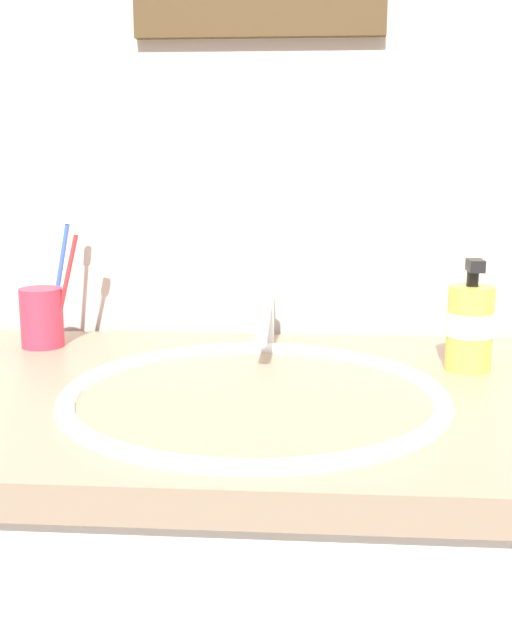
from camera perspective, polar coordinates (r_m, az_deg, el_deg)
The scene contains 7 objects.
tiled_wall_back at distance 1.27m, azimuth 0.33°, elevation 12.14°, with size 2.41×0.04×2.40m, color beige.
sink_basin at distance 0.96m, azimuth -0.13°, elevation -8.25°, with size 0.48×0.48×0.12m.
faucet at distance 1.14m, azimuth 0.69°, elevation 0.46°, with size 0.02×0.18×0.13m.
toothbrush_cup at distance 1.22m, azimuth -15.69°, elevation 0.18°, with size 0.06×0.06×0.09m, color #D8334C.
toothbrush_red at distance 1.20m, azimuth -13.85°, elevation 3.37°, with size 0.06×0.02×0.19m.
toothbrush_blue at distance 1.23m, azimuth -14.35°, elevation 3.87°, with size 0.04×0.05×0.20m.
soap_dispenser at distance 1.08m, azimuth 15.66°, elevation -0.41°, with size 0.06×0.06×0.15m.
Camera 1 is at (0.08, -0.93, 1.20)m, focal length 42.90 mm.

